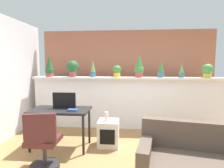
# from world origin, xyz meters

# --- Properties ---
(divider_wall) EXTENTS (4.60, 0.16, 1.24)m
(divider_wall) POSITION_xyz_m (0.00, 2.00, 0.62)
(divider_wall) COLOR white
(divider_wall) RESTS_ON ground
(plant_shelf) EXTENTS (4.60, 0.32, 0.04)m
(plant_shelf) POSITION_xyz_m (0.00, 1.96, 1.26)
(plant_shelf) COLOR white
(plant_shelf) RESTS_ON divider_wall
(brick_wall_behind) EXTENTS (4.60, 0.10, 2.50)m
(brick_wall_behind) POSITION_xyz_m (0.00, 2.60, 1.25)
(brick_wall_behind) COLOR #AD664C
(brick_wall_behind) RESTS_ON ground
(potted_plant_0) EXTENTS (0.21, 0.21, 0.52)m
(potted_plant_0) POSITION_xyz_m (-1.91, 1.93, 1.51)
(potted_plant_0) COLOR #B7474C
(potted_plant_0) RESTS_ON plant_shelf
(potted_plant_1) EXTENTS (0.31, 0.31, 0.40)m
(potted_plant_1) POSITION_xyz_m (-1.33, 1.96, 1.51)
(potted_plant_1) COLOR #B7474C
(potted_plant_1) RESTS_ON plant_shelf
(potted_plant_2) EXTENTS (0.13, 0.13, 0.41)m
(potted_plant_2) POSITION_xyz_m (-0.82, 1.95, 1.48)
(potted_plant_2) COLOR #386B84
(potted_plant_2) RESTS_ON plant_shelf
(potted_plant_3) EXTENTS (0.20, 0.20, 0.28)m
(potted_plant_3) POSITION_xyz_m (-0.23, 1.96, 1.43)
(potted_plant_3) COLOR gold
(potted_plant_3) RESTS_ON plant_shelf
(potted_plant_4) EXTENTS (0.22, 0.22, 0.55)m
(potted_plant_4) POSITION_xyz_m (0.30, 1.93, 1.54)
(potted_plant_4) COLOR #B7474C
(potted_plant_4) RESTS_ON plant_shelf
(potted_plant_5) EXTENTS (0.15, 0.15, 0.41)m
(potted_plant_5) POSITION_xyz_m (0.82, 1.96, 1.46)
(potted_plant_5) COLOR #386B84
(potted_plant_5) RESTS_ON plant_shelf
(potted_plant_6) EXTENTS (0.12, 0.12, 0.36)m
(potted_plant_6) POSITION_xyz_m (1.30, 1.94, 1.43)
(potted_plant_6) COLOR #386B84
(potted_plant_6) RESTS_ON plant_shelf
(potted_plant_7) EXTENTS (0.26, 0.26, 0.32)m
(potted_plant_7) POSITION_xyz_m (1.90, 2.00, 1.45)
(potted_plant_7) COLOR gold
(potted_plant_7) RESTS_ON plant_shelf
(desk) EXTENTS (1.10, 0.60, 0.75)m
(desk) POSITION_xyz_m (-1.23, 0.79, 0.67)
(desk) COLOR black
(desk) RESTS_ON ground
(tv_monitor) EXTENTS (0.44, 0.04, 0.30)m
(tv_monitor) POSITION_xyz_m (-1.17, 0.87, 0.90)
(tv_monitor) COLOR black
(tv_monitor) RESTS_ON desk
(office_chair) EXTENTS (0.48, 0.49, 0.91)m
(office_chair) POSITION_xyz_m (-1.20, 0.00, 0.39)
(office_chair) COLOR #262628
(office_chair) RESTS_ON ground
(side_cube_shelf) EXTENTS (0.40, 0.41, 0.50)m
(side_cube_shelf) POSITION_xyz_m (-0.33, 0.95, 0.25)
(side_cube_shelf) COLOR silver
(side_cube_shelf) RESTS_ON ground
(vase_on_shelf) EXTENTS (0.07, 0.07, 0.18)m
(vase_on_shelf) POSITION_xyz_m (-0.36, 0.93, 0.59)
(vase_on_shelf) COLOR silver
(vase_on_shelf) RESTS_ON side_cube_shelf
(book_on_desk) EXTENTS (0.17, 0.10, 0.04)m
(book_on_desk) POSITION_xyz_m (-0.94, 0.66, 0.77)
(book_on_desk) COLOR #2D4C8C
(book_on_desk) RESTS_ON desk
(couch) EXTENTS (1.68, 1.04, 0.80)m
(couch) POSITION_xyz_m (0.99, -0.18, 0.28)
(couch) COLOR brown
(couch) RESTS_ON ground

